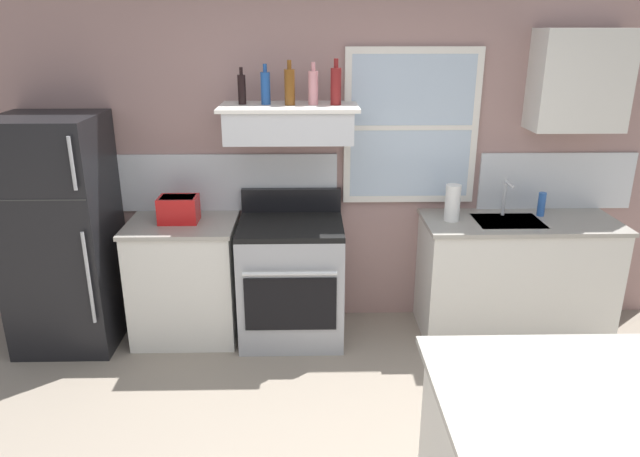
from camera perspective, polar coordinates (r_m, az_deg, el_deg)
back_wall at (r=4.45m, az=0.77°, el=7.48°), size 5.40×0.11×2.70m
refrigerator at (r=4.57m, az=-24.05°, el=-0.50°), size 0.70×0.72×1.69m
counter_left_of_stove at (r=4.51m, az=-13.05°, el=-4.86°), size 0.79×0.63×0.91m
toaster at (r=4.33m, az=-13.72°, el=1.89°), size 0.30×0.20×0.19m
stove_range at (r=4.38m, az=-2.81°, el=-4.99°), size 0.76×0.69×1.09m
range_hood_shelf at (r=4.13m, az=-3.05°, el=10.37°), size 0.96×0.52×0.24m
bottle_balsamic_dark at (r=4.16m, az=-7.69°, el=13.44°), size 0.06×0.06×0.25m
bottle_blue_liqueur at (r=4.14m, az=-5.38°, el=13.63°), size 0.07×0.07×0.27m
bottle_amber_wine at (r=4.09m, az=-3.01°, el=13.78°), size 0.07×0.07×0.30m
bottle_rose_pink at (r=4.11m, az=-0.67°, el=13.74°), size 0.07×0.07×0.29m
bottle_red_label_wine at (r=4.10m, az=1.57°, el=13.86°), size 0.07×0.07×0.31m
counter_right_with_sink at (r=4.68m, az=18.53°, el=-4.45°), size 1.43×0.63×0.91m
sink_faucet at (r=4.53m, az=17.79°, el=3.28°), size 0.03×0.17×0.28m
paper_towel_roll at (r=4.34m, az=12.90°, el=2.47°), size 0.11×0.11×0.27m
dish_soap_bottle at (r=4.66m, az=20.93°, el=2.25°), size 0.06×0.06×0.18m
upper_cabinet_right at (r=4.60m, az=24.13°, el=13.15°), size 0.64×0.32×0.70m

